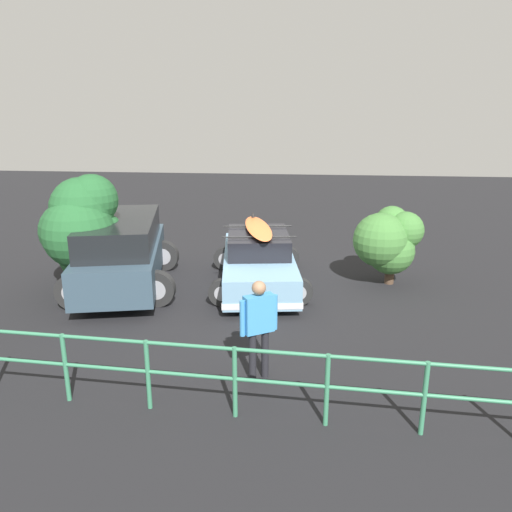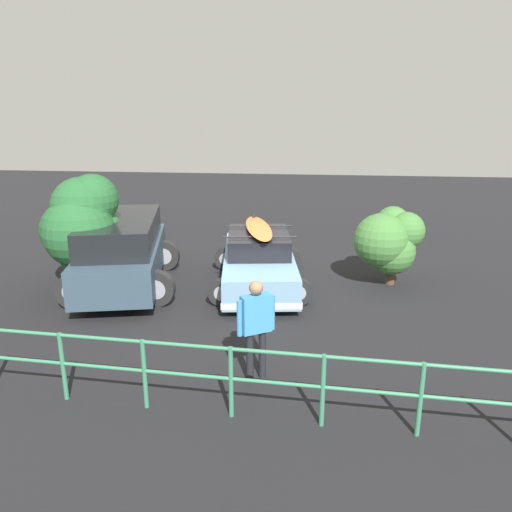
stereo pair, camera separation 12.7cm
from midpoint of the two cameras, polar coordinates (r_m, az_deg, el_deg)
ground_plane at (r=12.63m, az=0.04°, el=-3.37°), size 44.00×44.00×0.02m
sedan_car at (r=12.44m, az=0.60°, el=-0.54°), size 2.70×4.46×1.61m
suv_car at (r=12.65m, az=-14.72°, el=0.50°), size 3.17×4.71×1.76m
person_bystander at (r=8.05m, az=0.47°, el=-7.46°), size 0.58×0.42×1.70m
railing_fence at (r=7.15m, az=2.85°, el=-13.54°), size 9.14×0.61×1.10m
bush_near_left at (r=12.81m, az=15.14°, el=1.65°), size 1.74×1.58×1.94m
bush_near_right at (r=12.36m, az=-18.67°, el=2.61°), size 2.15×2.02×2.86m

